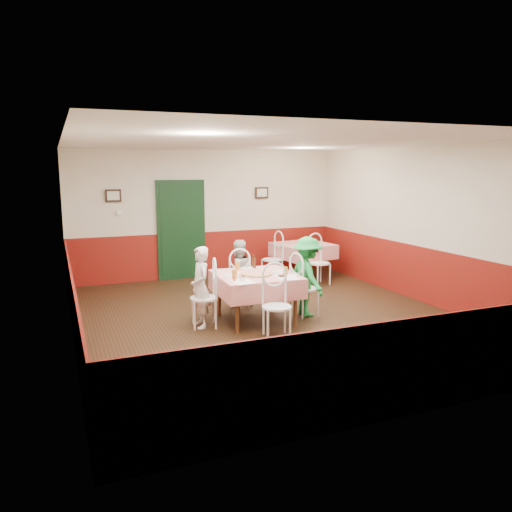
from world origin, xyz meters
name	(u,v)px	position (x,y,z in m)	size (l,w,h in m)	color
floor	(270,318)	(0.00, 0.00, 0.00)	(7.00, 7.00, 0.00)	black
ceiling	(270,142)	(0.00, 0.00, 2.80)	(7.00, 7.00, 0.00)	white
back_wall	(207,214)	(0.00, 3.50, 1.40)	(6.00, 0.10, 2.80)	beige
front_wall	(419,277)	(0.00, -3.50, 1.40)	(6.00, 0.10, 2.80)	beige
left_wall	(68,243)	(-3.00, 0.00, 1.40)	(0.10, 7.00, 2.80)	beige
right_wall	(422,225)	(3.00, 0.00, 1.40)	(0.10, 7.00, 2.80)	beige
wainscot_back	(208,254)	(0.00, 3.48, 0.50)	(6.00, 0.03, 1.00)	maroon
wainscot_front	(413,367)	(0.00, -3.48, 0.50)	(6.00, 0.03, 1.00)	maroon
wainscot_left	(73,307)	(-2.98, 0.00, 0.50)	(0.03, 7.00, 1.00)	maroon
wainscot_right	(419,274)	(2.98, 0.00, 0.50)	(0.03, 7.00, 1.00)	maroon
door	(181,231)	(-0.60, 3.45, 1.05)	(0.96, 0.06, 2.10)	black
picture_left	(113,196)	(-2.00, 3.45, 1.85)	(0.32, 0.03, 0.26)	black
picture_right	(262,193)	(1.30, 3.45, 1.85)	(0.32, 0.03, 0.26)	black
thermostat	(119,213)	(-1.90, 3.45, 1.50)	(0.10, 0.03, 0.10)	white
main_table	(256,298)	(-0.26, -0.05, 0.38)	(1.22, 1.22, 0.77)	red
second_table	(303,261)	(1.92, 2.55, 0.38)	(1.12, 1.12, 0.77)	red
chair_left	(204,298)	(-1.11, -0.02, 0.45)	(0.42, 0.42, 0.90)	white
chair_right	(304,289)	(0.59, -0.07, 0.45)	(0.42, 0.42, 0.90)	white
chair_far	(239,282)	(-0.23, 0.80, 0.45)	(0.42, 0.42, 0.90)	white
chair_near	(277,307)	(-0.28, -0.90, 0.45)	(0.42, 0.42, 0.90)	white
chair_second_a	(272,260)	(1.17, 2.55, 0.45)	(0.42, 0.42, 0.90)	white
chair_second_b	(319,263)	(1.92, 1.80, 0.45)	(0.42, 0.42, 0.90)	white
pizza	(257,274)	(-0.27, -0.11, 0.78)	(0.46, 0.46, 0.03)	#B74723
plate_left	(231,275)	(-0.67, -0.01, 0.77)	(0.25, 0.25, 0.01)	white
plate_right	(280,272)	(0.15, -0.07, 0.77)	(0.25, 0.25, 0.01)	white
plate_far	(247,269)	(-0.24, 0.38, 0.77)	(0.25, 0.25, 0.01)	white
glass_a	(234,275)	(-0.70, -0.26, 0.83)	(0.08, 0.08, 0.14)	#BF7219
glass_b	(286,271)	(0.14, -0.28, 0.82)	(0.07, 0.07, 0.13)	#BF7219
glass_c	(237,266)	(-0.42, 0.39, 0.82)	(0.07, 0.07, 0.12)	#BF7219
beer_bottle	(254,262)	(-0.12, 0.37, 0.86)	(0.06, 0.06, 0.21)	#381C0A
shaker_a	(240,278)	(-0.66, -0.43, 0.81)	(0.04, 0.04, 0.09)	silver
shaker_b	(243,279)	(-0.63, -0.48, 0.81)	(0.04, 0.04, 0.09)	silver
shaker_c	(234,278)	(-0.74, -0.37, 0.81)	(0.04, 0.04, 0.09)	#B23319
menu_left	(242,281)	(-0.64, -0.46, 0.76)	(0.30, 0.40, 0.00)	white
menu_right	(288,277)	(0.10, -0.45, 0.76)	(0.30, 0.40, 0.00)	white
wallet	(282,276)	(0.05, -0.37, 0.77)	(0.11, 0.09, 0.02)	black
diner_left	(200,287)	(-1.16, -0.02, 0.62)	(0.45, 0.30, 1.25)	gray
diner_far	(238,273)	(-0.23, 0.85, 0.59)	(0.58, 0.45, 1.19)	gray
diner_right	(307,276)	(0.64, -0.07, 0.65)	(0.84, 0.49, 1.31)	gray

